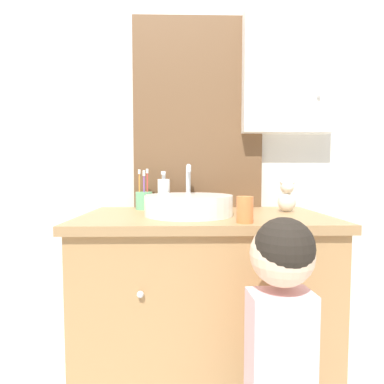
# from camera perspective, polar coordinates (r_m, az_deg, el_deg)

# --- Properties ---
(wall_back) EXTENTS (3.20, 0.18, 2.50)m
(wall_back) POSITION_cam_1_polar(r_m,az_deg,el_deg) (1.62, 2.52, 12.39)
(wall_back) COLOR silver
(wall_back) RESTS_ON ground_plane
(vanity_counter) EXTENTS (1.04, 0.58, 0.85)m
(vanity_counter) POSITION_cam_1_polar(r_m,az_deg,el_deg) (1.42, 2.22, -21.34)
(vanity_counter) COLOR #A37A4C
(vanity_counter) RESTS_ON ground_plane
(sink_basin) EXTENTS (0.37, 0.43, 0.22)m
(sink_basin) POSITION_cam_1_polar(r_m,az_deg,el_deg) (1.28, -0.55, -2.31)
(sink_basin) COLOR white
(sink_basin) RESTS_ON vanity_counter
(toothbrush_holder) EXTENTS (0.08, 0.08, 0.20)m
(toothbrush_holder) POSITION_cam_1_polar(r_m,az_deg,el_deg) (1.49, -9.12, -1.39)
(toothbrush_holder) COLOR #66B27F
(toothbrush_holder) RESTS_ON vanity_counter
(soap_dispenser) EXTENTS (0.06, 0.06, 0.19)m
(soap_dispenser) POSITION_cam_1_polar(r_m,az_deg,el_deg) (1.48, -5.39, -0.29)
(soap_dispenser) COLOR white
(soap_dispenser) RESTS_ON vanity_counter
(child_figure) EXTENTS (0.19, 0.44, 0.90)m
(child_figure) POSITION_cam_1_polar(r_m,az_deg,el_deg) (0.97, 16.56, -23.49)
(child_figure) COLOR slate
(child_figure) RESTS_ON ground_plane
(teddy_bear) EXTENTS (0.08, 0.07, 0.15)m
(teddy_bear) POSITION_cam_1_polar(r_m,az_deg,el_deg) (1.44, 17.64, -0.87)
(teddy_bear) COLOR beige
(teddy_bear) RESTS_ON vanity_counter
(drinking_cup) EXTENTS (0.06, 0.06, 0.09)m
(drinking_cup) POSITION_cam_1_polar(r_m,az_deg,el_deg) (1.09, 10.04, -3.34)
(drinking_cup) COLOR orange
(drinking_cup) RESTS_ON vanity_counter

